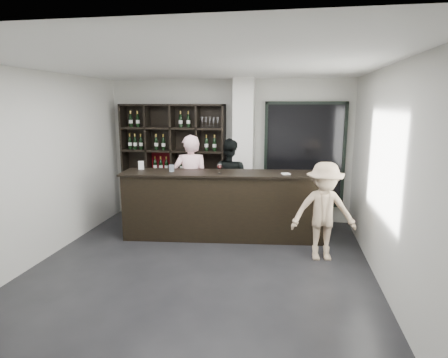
% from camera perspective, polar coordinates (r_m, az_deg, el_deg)
% --- Properties ---
extents(floor, '(5.00, 5.50, 0.01)m').
position_cam_1_polar(floor, '(5.62, -3.87, -13.97)').
color(floor, black).
rests_on(floor, ground).
extents(wine_shelf, '(2.20, 0.35, 2.40)m').
position_cam_1_polar(wine_shelf, '(7.96, -7.73, 2.59)').
color(wine_shelf, black).
rests_on(wine_shelf, floor).
extents(structural_column, '(0.40, 0.40, 2.90)m').
position_cam_1_polar(structural_column, '(7.52, 3.00, 4.09)').
color(structural_column, silver).
rests_on(structural_column, floor).
extents(glass_panel, '(1.60, 0.08, 2.10)m').
position_cam_1_polar(glass_panel, '(7.70, 12.12, 3.65)').
color(glass_panel, black).
rests_on(glass_panel, floor).
extents(tasting_counter, '(3.66, 0.75, 1.21)m').
position_cam_1_polar(tasting_counter, '(6.77, 0.05, -3.99)').
color(tasting_counter, black).
rests_on(tasting_counter, floor).
extents(taster_pink, '(0.75, 0.58, 1.84)m').
position_cam_1_polar(taster_pink, '(7.17, -5.05, -0.58)').
color(taster_pink, '#FFC8CE').
rests_on(taster_pink, floor).
extents(taster_black, '(1.03, 0.94, 1.73)m').
position_cam_1_polar(taster_black, '(7.58, 1.06, -0.32)').
color(taster_black, black).
rests_on(taster_black, floor).
extents(customer, '(1.06, 0.70, 1.54)m').
position_cam_1_polar(customer, '(5.99, 14.96, -4.81)').
color(customer, tan).
rests_on(customer, floor).
extents(wine_glass, '(0.10, 0.10, 0.20)m').
position_cam_1_polar(wine_glass, '(6.50, -0.69, 1.68)').
color(wine_glass, white).
rests_on(wine_glass, tasting_counter).
extents(spit_cup, '(0.11, 0.11, 0.12)m').
position_cam_1_polar(spit_cup, '(6.77, -8.00, 1.64)').
color(spit_cup, silver).
rests_on(spit_cup, tasting_counter).
extents(napkin_stack, '(0.16, 0.16, 0.02)m').
position_cam_1_polar(napkin_stack, '(6.53, 9.39, 0.78)').
color(napkin_stack, white).
rests_on(napkin_stack, tasting_counter).
extents(card_stand, '(0.11, 0.09, 0.15)m').
position_cam_1_polar(card_stand, '(7.11, -12.52, 2.07)').
color(card_stand, white).
rests_on(card_stand, tasting_counter).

